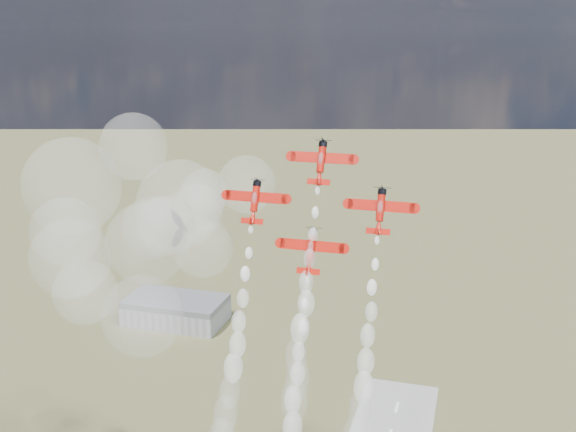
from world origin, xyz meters
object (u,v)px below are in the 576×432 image
at_px(hangar, 176,310).
at_px(plane_lead, 321,162).
at_px(plane_left, 255,201).
at_px(plane_slot, 311,250).
at_px(plane_right, 380,210).

bearing_deg(hangar, plane_lead, -54.39).
xyz_separation_m(hangar, plane_lead, (112.99, -157.79, 113.45)).
bearing_deg(plane_lead, plane_left, -163.30).
distance_m(plane_lead, plane_slot, 18.50).
bearing_deg(plane_lead, plane_right, -16.70).
distance_m(hangar, plane_right, 230.52).
bearing_deg(plane_right, hangar, 127.96).
distance_m(hangar, plane_slot, 222.69).
xyz_separation_m(hangar, plane_right, (126.21, -161.76, 105.10)).
bearing_deg(plane_left, plane_slot, -16.70).
bearing_deg(hangar, plane_slot, -55.71).
bearing_deg(plane_right, plane_lead, 163.30).
relative_size(plane_lead, plane_left, 1.00).
bearing_deg(plane_lead, plane_slot, -90.00).
xyz_separation_m(plane_lead, plane_right, (13.22, -3.97, -8.36)).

